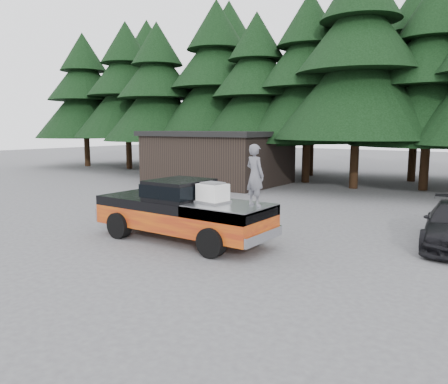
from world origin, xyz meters
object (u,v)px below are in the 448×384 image
Objects in this scene: air_compressor at (213,194)px; utility_building at (218,157)px; man_on_bed at (255,175)px; pickup_truck at (183,220)px.

utility_building reaches higher than air_compressor.
pickup_truck is at bearing 22.19° from man_on_bed.
man_on_bed is (2.49, 0.24, 1.54)m from pickup_truck.
man_on_bed reaches higher than air_compressor.
pickup_truck is 3.44× the size of man_on_bed.
man_on_bed reaches higher than pickup_truck.
air_compressor is at bearing 28.54° from man_on_bed.
utility_building is at bearing -33.44° from man_on_bed.
air_compressor is (1.21, -0.03, 0.93)m from pickup_truck.
pickup_truck is 1.53m from air_compressor.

